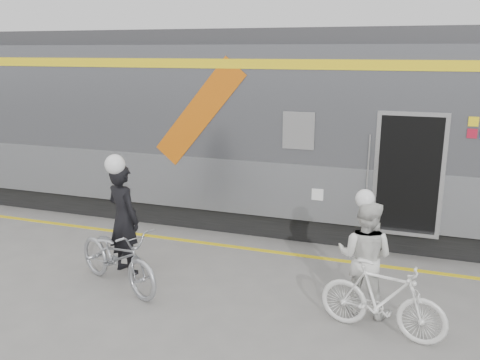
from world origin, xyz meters
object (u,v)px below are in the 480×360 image
at_px(woman, 365,257).
at_px(bicycle_right, 382,299).
at_px(bicycle_left, 118,256).
at_px(man, 124,219).

distance_m(woman, bicycle_right, 0.71).
xyz_separation_m(bicycle_left, woman, (3.78, 0.48, 0.32)).
distance_m(bicycle_left, bicycle_right, 4.08).
height_order(man, bicycle_left, man).
distance_m(bicycle_left, woman, 3.82).
relative_size(man, bicycle_right, 1.12).
xyz_separation_m(woman, bicycle_right, (0.30, -0.55, -0.33)).
distance_m(man, woman, 3.98).
height_order(man, woman, man).
relative_size(man, bicycle_left, 0.95).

